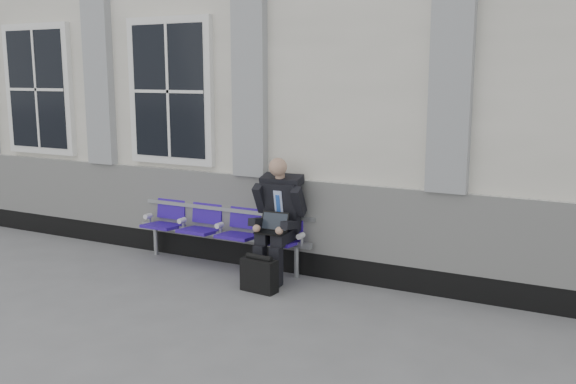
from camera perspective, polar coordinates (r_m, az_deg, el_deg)
The scene contains 5 objects.
ground at distance 8.35m, azimuth -18.05°, elevation -7.35°, with size 70.00×70.00×0.00m, color slate.
station_building at distance 10.67m, azimuth -5.21°, elevation 9.01°, with size 14.40×4.40×4.49m.
bench at distance 8.41m, azimuth -5.85°, elevation -2.85°, with size 2.60×0.47×0.91m.
businessman at distance 7.78m, azimuth -0.87°, elevation -2.02°, with size 0.63×0.85×1.49m.
briefcase at distance 7.45m, azimuth -2.58°, elevation -7.34°, with size 0.44×0.22×0.44m.
Camera 1 is at (5.80, -5.47, 2.47)m, focal length 40.00 mm.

